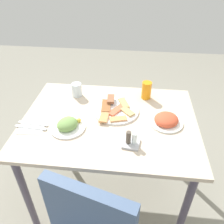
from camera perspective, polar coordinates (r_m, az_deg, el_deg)
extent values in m
plane|color=gray|center=(1.96, -0.53, -18.73)|extent=(6.00, 6.00, 0.00)
cube|color=beige|center=(1.44, -0.68, -2.14)|extent=(1.07, 0.80, 0.02)
cylinder|color=#50495A|center=(1.95, 14.68, -5.22)|extent=(0.04, 0.04, 0.70)
cylinder|color=#50495A|center=(2.02, -12.98, -3.30)|extent=(0.04, 0.04, 0.70)
cylinder|color=#50495A|center=(1.52, 17.38, -22.40)|extent=(0.04, 0.04, 0.70)
cylinder|color=#50495A|center=(1.60, -20.35, -18.81)|extent=(0.04, 0.04, 0.70)
cube|color=#465B7C|center=(1.09, -5.47, -25.65)|extent=(0.40, 0.16, 0.46)
cylinder|color=white|center=(1.49, 0.99, 0.37)|extent=(0.29, 0.29, 0.01)
cube|color=tan|center=(1.40, 1.53, -1.72)|extent=(0.11, 0.07, 0.01)
cube|color=#D66341|center=(1.47, 1.13, 0.47)|extent=(0.11, 0.14, 0.01)
cube|color=tan|center=(1.54, 2.93, 2.21)|extent=(0.08, 0.12, 0.01)
cube|color=#955A31|center=(1.51, -1.47, 1.48)|extent=(0.07, 0.14, 0.01)
cube|color=tan|center=(1.46, 3.88, 0.08)|extent=(0.10, 0.10, 0.01)
cube|color=tan|center=(1.42, -1.92, -1.16)|extent=(0.06, 0.12, 0.01)
cube|color=brown|center=(1.55, -0.30, 3.25)|extent=(0.05, 0.10, 0.02)
cylinder|color=white|center=(1.44, 13.14, -2.42)|extent=(0.20, 0.20, 0.01)
ellipsoid|color=#D34F31|center=(1.42, 13.26, -1.75)|extent=(0.20, 0.21, 0.06)
sphere|color=yellow|center=(1.40, 14.04, -2.66)|extent=(0.03, 0.03, 0.03)
cylinder|color=white|center=(1.39, -10.85, -3.69)|extent=(0.21, 0.21, 0.01)
ellipsoid|color=#759E51|center=(1.37, -10.96, -2.94)|extent=(0.15, 0.16, 0.07)
sphere|color=yellow|center=(1.40, -8.16, -2.02)|extent=(0.03, 0.03, 0.03)
cylinder|color=orange|center=(1.61, 8.50, 5.34)|extent=(0.08, 0.08, 0.12)
cylinder|color=silver|center=(1.65, -8.68, 5.44)|extent=(0.07, 0.07, 0.09)
cube|color=white|center=(1.45, -19.11, -3.29)|extent=(0.16, 0.16, 0.00)
cube|color=silver|center=(1.46, -18.88, -2.72)|extent=(0.19, 0.03, 0.00)
cube|color=silver|center=(1.44, -19.40, -3.62)|extent=(0.20, 0.03, 0.00)
cube|color=#B2B2B7|center=(1.26, 4.74, -7.79)|extent=(0.10, 0.10, 0.01)
cylinder|color=white|center=(1.23, 5.57, -6.51)|extent=(0.03, 0.03, 0.07)
cylinder|color=#4F453A|center=(1.23, 4.09, -6.29)|extent=(0.03, 0.03, 0.07)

